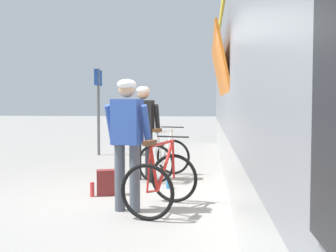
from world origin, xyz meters
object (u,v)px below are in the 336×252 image
at_px(backpack_on_platform, 106,183).
at_px(cyclist_near_in_blue, 127,133).
at_px(bicycle_far_white, 165,158).
at_px(water_bottle_near_the_bikes, 168,183).
at_px(platform_sign_post, 98,97).
at_px(cyclist_far_in_dark, 143,124).
at_px(bicycle_near_red, 161,181).
at_px(train_car, 327,69).
at_px(water_bottle_by_the_backpack, 92,189).

bearing_deg(backpack_on_platform, cyclist_near_in_blue, -77.83).
distance_m(cyclist_near_in_blue, bicycle_far_white, 2.58).
xyz_separation_m(cyclist_near_in_blue, bicycle_far_white, (0.25, 2.48, -0.65)).
height_order(water_bottle_near_the_bikes, platform_sign_post, platform_sign_post).
xyz_separation_m(cyclist_far_in_dark, bicycle_far_white, (0.39, 0.14, -0.65)).
distance_m(bicycle_near_red, backpack_on_platform, 1.33).
height_order(bicycle_near_red, platform_sign_post, platform_sign_post).
relative_size(train_car, water_bottle_by_the_backpack, 77.55).
bearing_deg(platform_sign_post, backpack_on_platform, -74.05).
bearing_deg(train_car, platform_sign_post, 135.00).
bearing_deg(bicycle_far_white, bicycle_near_red, -85.14).
bearing_deg(water_bottle_near_the_bikes, platform_sign_post, 118.12).
bearing_deg(backpack_on_platform, bicycle_near_red, -58.89).
bearing_deg(water_bottle_by_the_backpack, bicycle_far_white, 59.92).
height_order(cyclist_near_in_blue, bicycle_far_white, cyclist_near_in_blue).
bearing_deg(platform_sign_post, bicycle_far_white, -57.69).
height_order(water_bottle_by_the_backpack, platform_sign_post, platform_sign_post).
xyz_separation_m(train_car, bicycle_far_white, (-2.62, 1.33, -1.56)).
distance_m(water_bottle_by_the_backpack, platform_sign_post, 5.51).
bearing_deg(water_bottle_near_the_bikes, train_car, -9.31).
bearing_deg(train_car, cyclist_near_in_blue, -158.13).
xyz_separation_m(backpack_on_platform, water_bottle_by_the_backpack, (-0.19, -0.11, -0.09)).
xyz_separation_m(cyclist_far_in_dark, water_bottle_near_the_bikes, (0.54, -0.79, -0.96)).
bearing_deg(bicycle_far_white, water_bottle_near_the_bikes, -80.61).
distance_m(train_car, backpack_on_platform, 3.83).
bearing_deg(train_car, bicycle_near_red, -155.81).
bearing_deg(cyclist_far_in_dark, bicycle_far_white, 19.97).
xyz_separation_m(train_car, bicycle_near_red, (-2.41, -1.08, -1.56)).
relative_size(cyclist_far_in_dark, platform_sign_post, 0.73).
height_order(bicycle_near_red, backpack_on_platform, bicycle_near_red).
bearing_deg(cyclist_near_in_blue, cyclist_far_in_dark, 93.56).
bearing_deg(water_bottle_by_the_backpack, backpack_on_platform, 31.12).
bearing_deg(water_bottle_near_the_bikes, cyclist_far_in_dark, 124.69).
distance_m(cyclist_far_in_dark, platform_sign_post, 4.11).
bearing_deg(bicycle_near_red, bicycle_far_white, 94.86).
xyz_separation_m(cyclist_near_in_blue, cyclist_far_in_dark, (-0.15, 2.34, 0.00)).
relative_size(bicycle_near_red, water_bottle_near_the_bikes, 6.70).
xyz_separation_m(bicycle_near_red, bicycle_far_white, (-0.21, 2.42, 0.00)).
bearing_deg(bicycle_near_red, water_bottle_near_the_bikes, 91.99).
bearing_deg(water_bottle_by_the_backpack, bicycle_near_red, -33.13).
bearing_deg(bicycle_far_white, backpack_on_platform, -116.56).
height_order(cyclist_far_in_dark, water_bottle_by_the_backpack, cyclist_far_in_dark).
xyz_separation_m(bicycle_near_red, platform_sign_post, (-2.42, 5.91, 1.22)).
bearing_deg(bicycle_near_red, train_car, 24.19).
bearing_deg(platform_sign_post, cyclist_near_in_blue, -71.79).
height_order(water_bottle_near_the_bikes, water_bottle_by_the_backpack, water_bottle_by_the_backpack).
height_order(cyclist_far_in_dark, bicycle_far_white, cyclist_far_in_dark).
xyz_separation_m(bicycle_far_white, water_bottle_by_the_backpack, (-0.96, -1.66, -0.29)).
bearing_deg(bicycle_near_red, cyclist_near_in_blue, -171.69).
relative_size(train_car, bicycle_near_red, 14.24).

